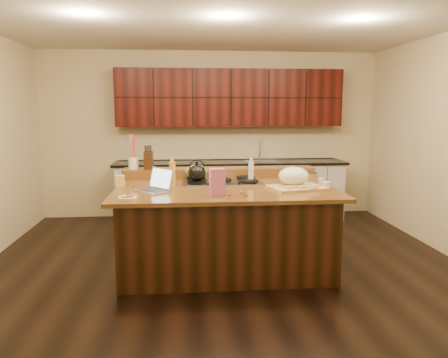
{
  "coord_description": "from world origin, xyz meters",
  "views": [
    {
      "loc": [
        -0.44,
        -4.75,
        1.78
      ],
      "look_at": [
        0.0,
        0.05,
        1.0
      ],
      "focal_mm": 35.0,
      "sensor_mm": 36.0,
      "label": 1
    }
  ],
  "objects": [
    {
      "name": "gumdrop_2",
      "position": [
        0.01,
        -0.51,
        0.93
      ],
      "size": [
        0.02,
        0.02,
        0.02
      ],
      "primitive_type": "ellipsoid",
      "color": "red",
      "rests_on": "island"
    },
    {
      "name": "utensil_crock",
      "position": [
        -1.07,
        0.7,
        1.11
      ],
      "size": [
        0.15,
        0.15,
        0.14
      ],
      "primitive_type": "cylinder",
      "rotation": [
        0.0,
        0.0,
        0.33
      ],
      "color": "white",
      "rests_on": "back_ledge"
    },
    {
      "name": "kettle",
      "position": [
        -0.3,
        0.17,
        1.06
      ],
      "size": [
        0.27,
        0.27,
        0.18
      ],
      "primitive_type": "ellipsoid",
      "rotation": [
        0.0,
        0.0,
        0.42
      ],
      "color": "black",
      "rests_on": "cooktop"
    },
    {
      "name": "island",
      "position": [
        0.0,
        0.0,
        0.46
      ],
      "size": [
        2.4,
        1.6,
        0.92
      ],
      "color": "black",
      "rests_on": "ground"
    },
    {
      "name": "laptop",
      "position": [
        -0.73,
        -0.19,
        0.98
      ],
      "size": [
        0.43,
        0.44,
        0.24
      ],
      "rotation": [
        0.0,
        0.0,
        -0.84
      ],
      "color": "#B7B7BC",
      "rests_on": "island"
    },
    {
      "name": "kitchen_timer",
      "position": [
        1.07,
        -0.21,
        0.96
      ],
      "size": [
        0.09,
        0.09,
        0.07
      ],
      "primitive_type": "cone",
      "rotation": [
        0.0,
        0.0,
        0.09
      ],
      "color": "silver",
      "rests_on": "island"
    },
    {
      "name": "green_bowl",
      "position": [
        -0.3,
        0.43,
        1.04
      ],
      "size": [
        0.31,
        0.31,
        0.15
      ],
      "primitive_type": "ellipsoid",
      "rotation": [
        0.0,
        0.0,
        -0.16
      ],
      "color": "#597C31",
      "rests_on": "cooktop"
    },
    {
      "name": "gumdrop_4",
      "position": [
        0.18,
        -0.53,
        0.93
      ],
      "size": [
        0.02,
        0.02,
        0.02
      ],
      "primitive_type": "ellipsoid",
      "color": "red",
      "rests_on": "island"
    },
    {
      "name": "back_ledge",
      "position": [
        0.0,
        0.7,
        0.98
      ],
      "size": [
        2.4,
        0.3,
        0.12
      ],
      "primitive_type": "cube",
      "color": "black",
      "rests_on": "island"
    },
    {
      "name": "wooden_tray",
      "position": [
        0.76,
        -0.13,
        1.02
      ],
      "size": [
        0.65,
        0.53,
        0.23
      ],
      "rotation": [
        0.0,
        0.0,
        0.23
      ],
      "color": "tan",
      "rests_on": "island"
    },
    {
      "name": "ramekin_b",
      "position": [
        1.15,
        -0.03,
        0.94
      ],
      "size": [
        0.11,
        0.11,
        0.04
      ],
      "primitive_type": "cylinder",
      "rotation": [
        0.0,
        0.0,
        0.12
      ],
      "color": "white",
      "rests_on": "island"
    },
    {
      "name": "gumdrop_9",
      "position": [
        0.16,
        -0.59,
        0.93
      ],
      "size": [
        0.02,
        0.02,
        0.02
      ],
      "primitive_type": "ellipsoid",
      "color": "#198C26",
      "rests_on": "island"
    },
    {
      "name": "gumdrop_10",
      "position": [
        -0.08,
        -0.57,
        0.93
      ],
      "size": [
        0.02,
        0.02,
        0.02
      ],
      "primitive_type": "ellipsoid",
      "color": "red",
      "rests_on": "island"
    },
    {
      "name": "gumdrop_3",
      "position": [
        -0.04,
        -0.48,
        0.93
      ],
      "size": [
        0.02,
        0.02,
        0.02
      ],
      "primitive_type": "ellipsoid",
      "color": "#198C26",
      "rests_on": "island"
    },
    {
      "name": "back_counter",
      "position": [
        0.3,
        2.23,
        0.98
      ],
      "size": [
        3.7,
        0.66,
        2.4
      ],
      "color": "silver",
      "rests_on": "ground"
    },
    {
      "name": "knife_block",
      "position": [
        -0.88,
        0.7,
        1.14
      ],
      "size": [
        0.11,
        0.17,
        0.21
      ],
      "primitive_type": "cube",
      "rotation": [
        0.0,
        0.0,
        -0.02
      ],
      "color": "black",
      "rests_on": "back_ledge"
    },
    {
      "name": "gumdrop_6",
      "position": [
        0.16,
        -0.55,
        0.93
      ],
      "size": [
        0.02,
        0.02,
        0.02
      ],
      "primitive_type": "ellipsoid",
      "color": "red",
      "rests_on": "island"
    },
    {
      "name": "vinegar_bottle",
      "position": [
        0.33,
        0.24,
        1.04
      ],
      "size": [
        0.08,
        0.08,
        0.25
      ],
      "primitive_type": "cylinder",
      "rotation": [
        0.0,
        0.0,
        0.32
      ],
      "color": "silver",
      "rests_on": "island"
    },
    {
      "name": "candy_plate",
      "position": [
        -1.0,
        -0.53,
        0.93
      ],
      "size": [
        0.2,
        0.2,
        0.01
      ],
      "primitive_type": "cylinder",
      "rotation": [
        0.0,
        0.0,
        -0.13
      ],
      "color": "white",
      "rests_on": "island"
    },
    {
      "name": "pink_bag",
      "position": [
        -0.12,
        -0.51,
        1.06
      ],
      "size": [
        0.16,
        0.1,
        0.27
      ],
      "primitive_type": "cube",
      "rotation": [
        0.0,
        0.0,
        0.18
      ],
      "color": "#D363A0",
      "rests_on": "island"
    },
    {
      "name": "oil_bottle",
      "position": [
        -0.58,
        0.14,
        1.06
      ],
      "size": [
        0.09,
        0.09,
        0.27
      ],
      "primitive_type": "cylinder",
      "rotation": [
        0.0,
        0.0,
        -0.29
      ],
      "color": "gold",
      "rests_on": "island"
    },
    {
      "name": "strainer_bowl",
      "position": [
        1.03,
        0.27,
        0.97
      ],
      "size": [
        0.3,
        0.3,
        0.09
      ],
      "primitive_type": "cylinder",
      "rotation": [
        0.0,
        0.0,
        -0.28
      ],
      "color": "#996B3F",
      "rests_on": "island"
    },
    {
      "name": "room",
      "position": [
        0.0,
        0.0,
        1.35
      ],
      "size": [
        5.52,
        5.02,
        2.72
      ],
      "color": "black",
      "rests_on": "ground"
    },
    {
      "name": "cooktop",
      "position": [
        0.0,
        0.3,
        0.94
      ],
      "size": [
        0.92,
        0.52,
        0.05
      ],
      "color": "gray",
      "rests_on": "island"
    },
    {
      "name": "gumdrop_5",
      "position": [
        0.14,
        -0.38,
        0.93
      ],
      "size": [
        0.02,
        0.02,
        0.02
      ],
      "primitive_type": "ellipsoid",
      "color": "#198C26",
      "rests_on": "island"
    },
    {
      "name": "gumdrop_7",
      "position": [
        -0.08,
        -0.61,
        0.93
      ],
      "size": [
        0.02,
        0.02,
        0.02
      ],
      "primitive_type": "ellipsoid",
      "color": "#198C26",
      "rests_on": "island"
    },
    {
      "name": "package_box",
      "position": [
        -1.15,
        0.11,
        0.98
      ],
      "size": [
        0.1,
        0.08,
        0.13
      ],
      "primitive_type": "cube",
      "rotation": [
        0.0,
        0.0,
        0.14
      ],
      "color": "#F1C355",
      "rests_on": "island"
    },
    {
      "name": "gumdrop_1",
      "position": [
        -0.15,
        -0.42,
        0.93
      ],
      "size": [
        0.02,
        0.02,
        0.02
      ],
      "primitive_type": "ellipsoid",
      "color": "#198C26",
      "rests_on": "island"
    },
    {
      "name": "ramekin_c",
      "position": [
        1.15,
        0.22,
        0.94
      ],
      "size": [
        0.12,
        0.12,
        0.04
      ],
      "primitive_type": "cylinder",
      "rotation": [
        0.0,
        0.0,
        -0.22
      ],
      "color": "white",
      "rests_on": "island"
    },
    {
      "name": "ramekin_a",
      "position": [
        0.9,
        -0.32,
        0.94
      ],
      "size": [
        0.11,
        0.11,
        0.04
      ],
      "primitive_type": "cylinder",
      "rotation": [
        0.0,
        0.0,
        0.09
      ],
      "color": "white",
      "rests_on": "island"
    },
    {
      "name": "gumdrop_0",
      "position": [
        0.14,
        -0.42,
        0.93
      ],
      "size": [
        0.02,
        0.02,
        0.02
      ],
      "primitive_type": "ellipsoid",
      "color": "red",
      "rests_on": "island"
    },
    {
      "name": "gumdrop_8",
      "position": [
        -0.17,
        -0.51,
        0.93
      ],
      "size": [
        0.02,
        0.02,
        0.02
      ],
      "primitive_type": "ellipsoid",
      "color": "red",
      "rests_on": "island"
    }
  ]
}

